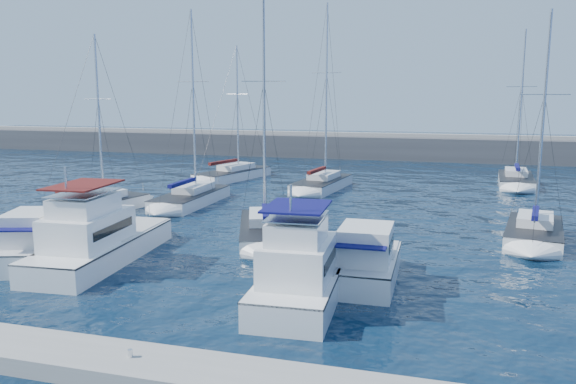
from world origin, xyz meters
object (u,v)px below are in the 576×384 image
(motor_yacht_port_inner, at_px, (97,242))
(sailboat_back_c, at_px, (516,180))
(sailboat_mid_c, at_px, (265,230))
(sailboat_back_a, at_px, (233,174))
(motor_yacht_port_outer, at_px, (37,245))
(sailboat_mid_e, at_px, (534,233))
(motor_yacht_stbd_inner, at_px, (301,276))
(sailboat_mid_a, at_px, (96,206))
(motor_yacht_stbd_outer, at_px, (367,263))
(sailboat_back_b, at_px, (322,184))
(sailboat_mid_b, at_px, (191,198))

(motor_yacht_port_inner, xyz_separation_m, sailboat_back_c, (23.65, 32.84, -0.61))
(motor_yacht_port_inner, distance_m, sailboat_mid_c, 9.79)
(sailboat_back_a, distance_m, sailboat_back_c, 27.80)
(sailboat_back_c, bearing_deg, motor_yacht_port_outer, -124.65)
(sailboat_mid_e, bearing_deg, motor_yacht_stbd_inner, -120.09)
(sailboat_mid_c, distance_m, sailboat_back_c, 30.83)
(sailboat_mid_a, bearing_deg, motor_yacht_stbd_outer, -12.10)
(sailboat_mid_c, xyz_separation_m, sailboat_mid_e, (15.55, 3.83, -0.01))
(sailboat_back_b, bearing_deg, sailboat_back_c, 30.21)
(sailboat_mid_c, bearing_deg, motor_yacht_stbd_inner, -83.10)
(motor_yacht_stbd_inner, xyz_separation_m, sailboat_mid_a, (-19.00, 13.26, -0.63))
(motor_yacht_port_outer, bearing_deg, sailboat_back_c, 33.84)
(motor_yacht_stbd_inner, height_order, sailboat_mid_a, sailboat_mid_a)
(motor_yacht_stbd_outer, height_order, sailboat_mid_e, sailboat_mid_e)
(sailboat_mid_b, relative_size, sailboat_back_c, 1.03)
(sailboat_mid_e, relative_size, sailboat_back_a, 1.00)
(sailboat_back_a, relative_size, sailboat_back_c, 0.92)
(sailboat_mid_b, bearing_deg, sailboat_mid_c, -43.29)
(motor_yacht_stbd_outer, bearing_deg, sailboat_mid_e, 49.33)
(sailboat_mid_a, relative_size, sailboat_mid_e, 0.96)
(motor_yacht_port_inner, distance_m, sailboat_mid_e, 24.85)
(motor_yacht_stbd_outer, height_order, sailboat_mid_a, sailboat_mid_a)
(motor_yacht_port_inner, xyz_separation_m, motor_yacht_stbd_outer, (13.79, 0.68, -0.19))
(motor_yacht_port_inner, xyz_separation_m, sailboat_mid_e, (22.34, 10.87, -0.62))
(motor_yacht_stbd_outer, relative_size, sailboat_mid_c, 0.41)
(motor_yacht_stbd_inner, distance_m, sailboat_back_a, 35.22)
(sailboat_mid_b, bearing_deg, motor_yacht_stbd_inner, -52.29)
(motor_yacht_port_inner, distance_m, sailboat_back_a, 29.46)
(motor_yacht_stbd_inner, height_order, sailboat_mid_c, sailboat_mid_c)
(sailboat_mid_e, bearing_deg, sailboat_back_a, 154.13)
(sailboat_mid_b, bearing_deg, sailboat_mid_e, -10.50)
(motor_yacht_port_inner, bearing_deg, motor_yacht_stbd_inner, -16.19)
(motor_yacht_port_outer, bearing_deg, motor_yacht_stbd_outer, -12.73)
(motor_yacht_port_outer, distance_m, sailboat_back_c, 42.96)
(sailboat_mid_b, bearing_deg, motor_yacht_port_outer, -92.11)
(motor_yacht_port_inner, height_order, motor_yacht_stbd_outer, motor_yacht_port_inner)
(sailboat_back_b, bearing_deg, sailboat_mid_a, -125.44)
(motor_yacht_stbd_outer, xyz_separation_m, sailboat_back_a, (-17.70, 28.51, -0.44))
(motor_yacht_port_outer, distance_m, motor_yacht_stbd_outer, 16.96)
(sailboat_mid_a, distance_m, sailboat_back_c, 38.21)
(sailboat_mid_b, xyz_separation_m, sailboat_mid_e, (24.58, -4.93, -0.00))
(sailboat_mid_c, xyz_separation_m, sailboat_back_c, (16.87, 25.80, -0.01))
(motor_yacht_stbd_inner, relative_size, motor_yacht_stbd_outer, 1.35)
(motor_yacht_port_outer, height_order, sailboat_back_b, sailboat_back_b)
(motor_yacht_port_outer, bearing_deg, motor_yacht_port_inner, -3.73)
(sailboat_back_c, bearing_deg, sailboat_mid_e, -89.55)
(sailboat_mid_c, bearing_deg, motor_yacht_port_outer, -160.98)
(sailboat_mid_c, relative_size, sailboat_mid_e, 1.09)
(motor_yacht_port_outer, xyz_separation_m, sailboat_mid_e, (25.44, 11.63, -0.43))
(sailboat_mid_b, bearing_deg, motor_yacht_stbd_outer, -42.46)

